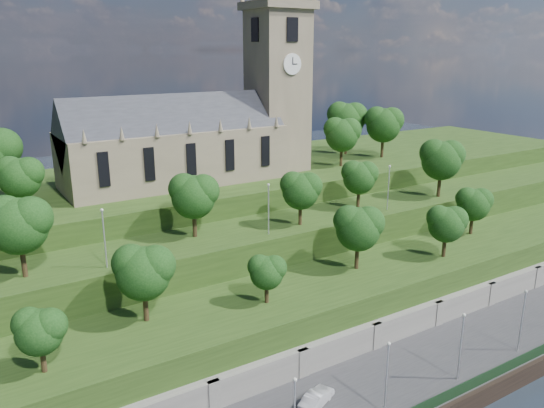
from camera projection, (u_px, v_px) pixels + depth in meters
promenade at (374, 395)px, 52.77m from camera, size 160.00×12.00×2.00m
retaining_wall at (337, 354)px, 57.22m from camera, size 160.00×2.10×5.00m
embankment_lower at (305, 318)px, 61.72m from camera, size 160.00×12.00×8.00m
embankment_upper at (257, 270)px, 70.13m from camera, size 160.00×10.00×12.00m
hilltop at (192, 218)px, 86.83m from camera, size 160.00×32.00×15.00m
church at (204, 130)px, 79.76m from camera, size 38.60×12.35×27.60m
trees_lower at (326, 240)px, 61.23m from camera, size 64.33×9.02×8.11m
trees_upper at (287, 183)px, 68.25m from camera, size 65.94×8.69×9.04m
trees_hilltop at (200, 138)px, 78.71m from camera, size 77.43×15.71×10.42m
lamp_posts_promenade at (387, 372)px, 47.43m from camera, size 60.36×0.36×7.34m
lamp_posts_upper at (268, 205)px, 64.94m from camera, size 40.36×0.36×6.50m
car_middle at (317, 398)px, 49.52m from camera, size 4.70×3.27×1.47m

